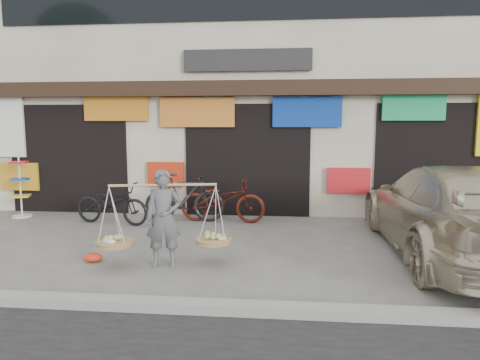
# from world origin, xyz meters

# --- Properties ---
(ground) EXTENTS (70.00, 70.00, 0.00)m
(ground) POSITION_xyz_m (0.00, 0.00, 0.00)
(ground) COLOR slate
(ground) RESTS_ON ground
(kerb) EXTENTS (70.00, 0.25, 0.12)m
(kerb) POSITION_xyz_m (0.00, -2.00, 0.06)
(kerb) COLOR gray
(kerb) RESTS_ON ground
(shophouse_block) EXTENTS (14.00, 6.32, 7.00)m
(shophouse_block) POSITION_xyz_m (-0.00, 6.42, 3.45)
(shophouse_block) COLOR beige
(shophouse_block) RESTS_ON ground
(street_vendor) EXTENTS (2.06, 0.86, 1.52)m
(street_vendor) POSITION_xyz_m (-0.99, -0.40, 0.69)
(street_vendor) COLOR #5B5B5F
(street_vendor) RESTS_ON ground
(bike_0) EXTENTS (1.87, 0.97, 0.94)m
(bike_0) POSITION_xyz_m (-2.93, 2.28, 0.47)
(bike_0) COLOR black
(bike_0) RESTS_ON ground
(bike_1) EXTENTS (1.86, 0.60, 1.10)m
(bike_1) POSITION_xyz_m (-1.38, 2.69, 0.55)
(bike_1) COLOR black
(bike_1) RESTS_ON ground
(bike_2) EXTENTS (1.98, 0.80, 1.02)m
(bike_2) POSITION_xyz_m (-0.50, 2.73, 0.51)
(bike_2) COLOR #53190E
(bike_2) RESTS_ON ground
(suv) EXTENTS (2.24, 5.38, 1.55)m
(suv) POSITION_xyz_m (3.70, 0.57, 0.78)
(suv) COLOR beige
(suv) RESTS_ON ground
(display_rack) EXTENTS (0.50, 0.50, 1.62)m
(display_rack) POSITION_xyz_m (-5.40, 2.80, 0.65)
(display_rack) COLOR silver
(display_rack) RESTS_ON ground
(red_bag) EXTENTS (0.31, 0.25, 0.14)m
(red_bag) POSITION_xyz_m (-2.20, -0.32, 0.07)
(red_bag) COLOR red
(red_bag) RESTS_ON ground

